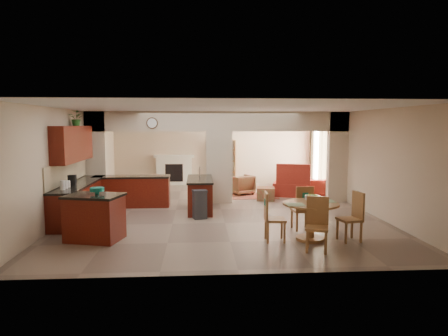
{
  "coord_description": "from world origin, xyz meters",
  "views": [
    {
      "loc": [
        -0.65,
        -11.16,
        2.39
      ],
      "look_at": [
        0.1,
        0.3,
        1.15
      ],
      "focal_mm": 32.0,
      "sensor_mm": 36.0,
      "label": 1
    }
  ],
  "objects": [
    {
      "name": "partition_right_pier",
      "position": [
        3.7,
        1.0,
        1.4
      ],
      "size": [
        0.6,
        0.25,
        2.8
      ],
      "primitive_type": "cube",
      "color": "beige",
      "rests_on": "floor"
    },
    {
      "name": "peninsula",
      "position": [
        -0.6,
        -0.11,
        0.46
      ],
      "size": [
        0.7,
        1.85,
        0.91
      ],
      "color": "#490A08",
      "rests_on": "floor"
    },
    {
      "name": "teal_bowl",
      "position": [
        -2.75,
        -2.81,
        1.03
      ],
      "size": [
        0.29,
        0.29,
        0.14
      ],
      "primitive_type": "cylinder",
      "color": "#127E69",
      "rests_on": "kitchen_island"
    },
    {
      "name": "partition_header",
      "position": [
        0.0,
        1.0,
        2.5
      ],
      "size": [
        8.0,
        0.25,
        0.6
      ],
      "primitive_type": "cube",
      "color": "beige",
      "rests_on": "partition_center_pier"
    },
    {
      "name": "wall_clock",
      "position": [
        -2.0,
        0.85,
        2.45
      ],
      "size": [
        0.34,
        0.03,
        0.34
      ],
      "primitive_type": "cylinder",
      "rotation": [
        1.57,
        0.0,
        0.0
      ],
      "color": "#4B2C19",
      "rests_on": "partition_header"
    },
    {
      "name": "drape_b_right",
      "position": [
        3.93,
        4.6,
        1.2
      ],
      "size": [
        0.1,
        0.28,
        2.3
      ],
      "primitive_type": "cube",
      "color": "#44241B",
      "rests_on": "wall_right"
    },
    {
      "name": "wall_back",
      "position": [
        0.0,
        5.0,
        1.4
      ],
      "size": [
        8.0,
        0.0,
        8.0
      ],
      "primitive_type": "plane",
      "rotation": [
        1.57,
        0.0,
        0.0
      ],
      "color": "beige",
      "rests_on": "floor"
    },
    {
      "name": "drape_a_left",
      "position": [
        3.93,
        1.7,
        1.2
      ],
      "size": [
        0.1,
        0.28,
        2.3
      ],
      "primitive_type": "cube",
      "color": "#44241B",
      "rests_on": "wall_right"
    },
    {
      "name": "chair_east",
      "position": [
        2.54,
        -3.28,
        0.55
      ],
      "size": [
        0.49,
        0.49,
        1.02
      ],
      "rotation": [
        0.0,
        0.0,
        4.88
      ],
      "color": "brown",
      "rests_on": "floor"
    },
    {
      "name": "drape_b_left",
      "position": [
        3.93,
        3.4,
        1.2
      ],
      "size": [
        0.1,
        0.28,
        2.3
      ],
      "primitive_type": "cube",
      "color": "#44241B",
      "rests_on": "wall_right"
    },
    {
      "name": "trash_can",
      "position": [
        -0.61,
        -1.1,
        0.34
      ],
      "size": [
        0.39,
        0.35,
        0.69
      ],
      "primitive_type": "cube",
      "rotation": [
        0.0,
        0.0,
        0.26
      ],
      "color": "#2D2D2F",
      "rests_on": "floor"
    },
    {
      "name": "wall_right",
      "position": [
        4.0,
        0.0,
        1.4
      ],
      "size": [
        0.0,
        10.0,
        10.0
      ],
      "primitive_type": "plane",
      "rotation": [
        1.57,
        0.0,
        -1.57
      ],
      "color": "beige",
      "rests_on": "floor"
    },
    {
      "name": "plant",
      "position": [
        -3.82,
        -0.4,
        2.57
      ],
      "size": [
        0.44,
        0.41,
        0.4
      ],
      "primitive_type": "imported",
      "rotation": [
        0.0,
        0.0,
        -0.35
      ],
      "color": "#1A4A13",
      "rests_on": "upper_cabinets"
    },
    {
      "name": "wall_front",
      "position": [
        0.0,
        -5.0,
        1.4
      ],
      "size": [
        8.0,
        0.0,
        8.0
      ],
      "primitive_type": "plane",
      "rotation": [
        -1.57,
        0.0,
        0.0
      ],
      "color": "beige",
      "rests_on": "floor"
    },
    {
      "name": "ottoman",
      "position": [
        1.51,
        1.33,
        0.2
      ],
      "size": [
        0.64,
        0.64,
        0.41
      ],
      "primitive_type": "cube",
      "rotation": [
        0.0,
        0.0,
        -0.16
      ],
      "color": "maroon",
      "rests_on": "floor"
    },
    {
      "name": "ceiling",
      "position": [
        0.0,
        0.0,
        2.8
      ],
      "size": [
        10.0,
        10.0,
        0.0
      ],
      "primitive_type": "plane",
      "rotation": [
        3.14,
        0.0,
        0.0
      ],
      "color": "white",
      "rests_on": "wall_back"
    },
    {
      "name": "wall_left",
      "position": [
        -4.0,
        0.0,
        1.4
      ],
      "size": [
        0.0,
        10.0,
        10.0
      ],
      "primitive_type": "plane",
      "rotation": [
        1.57,
        0.0,
        1.57
      ],
      "color": "beige",
      "rests_on": "floor"
    },
    {
      "name": "rug",
      "position": [
        1.2,
        2.1,
        0.01
      ],
      "size": [
        1.6,
        1.3,
        0.01
      ],
      "primitive_type": "cube",
      "color": "#994937",
      "rests_on": "floor"
    },
    {
      "name": "upper_cabinets",
      "position": [
        -3.82,
        -0.8,
        1.92
      ],
      "size": [
        0.35,
        2.4,
        0.9
      ],
      "primitive_type": "cube",
      "color": "#490A08",
      "rests_on": "wall_left"
    },
    {
      "name": "fruit_bowl",
      "position": [
        1.72,
        -3.13,
        0.87
      ],
      "size": [
        0.32,
        0.32,
        0.17
      ],
      "primitive_type": "cylinder",
      "color": "#8CBC28",
      "rests_on": "dining_table"
    },
    {
      "name": "chaise",
      "position": [
        2.49,
        2.1,
        0.22
      ],
      "size": [
        1.34,
        1.2,
        0.45
      ],
      "primitive_type": "cube",
      "rotation": [
        0.0,
        0.0,
        -0.3
      ],
      "color": "maroon",
      "rests_on": "floor"
    },
    {
      "name": "chair_south",
      "position": [
        1.62,
        -3.83,
        0.55
      ],
      "size": [
        0.53,
        0.53,
        1.02
      ],
      "rotation": [
        0.0,
        0.0,
        -0.32
      ],
      "color": "brown",
      "rests_on": "floor"
    },
    {
      "name": "chair_west",
      "position": [
        0.84,
        -3.19,
        0.55
      ],
      "size": [
        0.44,
        0.44,
        1.02
      ],
      "rotation": [
        0.0,
        0.0,
        1.53
      ],
      "color": "brown",
      "rests_on": "floor"
    },
    {
      "name": "shelving_unit",
      "position": [
        0.35,
        4.82,
        0.9
      ],
      "size": [
        1.0,
        0.32,
        1.8
      ],
      "primitive_type": "cube",
      "color": "brown",
      "rests_on": "floor"
    },
    {
      "name": "kitchen_island",
      "position": [
        -2.8,
        -2.88,
        0.48
      ],
      "size": [
        1.27,
        1.05,
        0.96
      ],
      "rotation": [
        0.0,
        0.0,
        -0.26
      ],
      "color": "#490A08",
      "rests_on": "floor"
    },
    {
      "name": "glazed_door",
      "position": [
        3.97,
        3.15,
        1.05
      ],
      "size": [
        0.02,
        0.7,
        2.1
      ],
      "primitive_type": "cube",
      "color": "white",
      "rests_on": "wall_right"
    },
    {
      "name": "sofa",
      "position": [
        3.3,
        3.17,
        0.38
      ],
      "size": [
        2.69,
        1.2,
        0.77
      ],
      "primitive_type": "imported",
      "rotation": [
        0.0,
        0.0,
        1.64
      ],
      "color": "maroon",
      "rests_on": "floor"
    },
    {
      "name": "window_a",
      "position": [
        3.97,
        2.3,
        1.2
      ],
      "size": [
        0.02,
        0.9,
        1.9
      ],
      "primitive_type": "cube",
      "color": "white",
      "rests_on": "wall_right"
    },
    {
      "name": "chair_north",
      "position": [
        1.72,
        -2.4,
        0.55
      ],
      "size": [
        0.47,
        0.47,
        1.02
      ],
      "rotation": [
        0.0,
        0.0,
        3.26
      ],
      "color": "brown",
      "rests_on": "floor"
    },
    {
      "name": "ceiling_fan",
      "position": [
        1.5,
        3.0,
        2.56
      ],
      "size": [
        1.0,
        1.0,
        0.1
      ],
      "primitive_type": "cylinder",
      "color": "white",
      "rests_on": "ceiling"
    },
    {
      "name": "partition_center_pier",
      "position": [
        0.0,
        1.0,
        1.1
      ],
      "size": [
        0.8,
        0.25,
        2.2
      ],
      "primitive_type": "cube",
      "color": "beige",
      "rests_on": "floor"
    },
    {
      "name": "floor",
      "position": [
        0.0,
        0.0,
        0.0
      ],
      "size": [
        10.0,
        10.0,
        0.0
      ],
      "primitive_type": "plane",
      "color": "#7C6756",
      "rests_on": "ground"
    },
    {
      "name": "dining_table",
      "position": [
        1.68,
        -3.17,
        0.52
      ],
      "size": [
        1.16,
        1.16,
        0.79
      ],
      "color": "brown",
      "rests_on": "floor"
    },
    {
      "name": "kitchen_counter",
      "position": [
        -3.26,
        -0.25,
        0.46
      ],
      "size": [
        2.52,
        3.29,
        1.48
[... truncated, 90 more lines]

